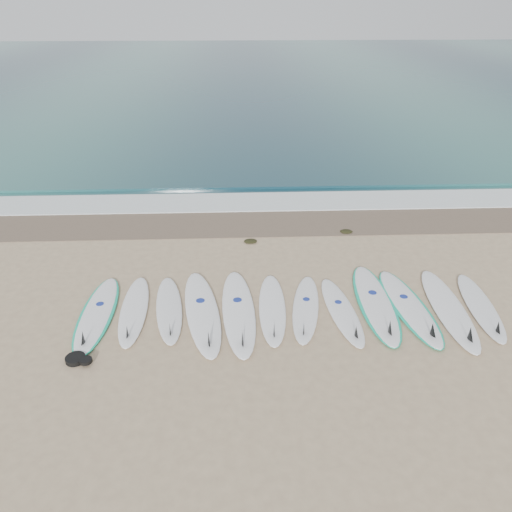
{
  "coord_description": "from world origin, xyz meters",
  "views": [
    {
      "loc": [
        -0.98,
        -7.71,
        5.27
      ],
      "look_at": [
        -0.59,
        1.5,
        0.4
      ],
      "focal_mm": 35.0,
      "sensor_mm": 36.0,
      "label": 1
    }
  ],
  "objects_px": {
    "surfboard_6": "(306,309)",
    "surfboard_11": "(481,307)",
    "surfboard_0": "(97,314)",
    "leash_coil": "(78,359)"
  },
  "relations": [
    {
      "from": "surfboard_6",
      "to": "surfboard_11",
      "type": "distance_m",
      "value": 3.31
    },
    {
      "from": "surfboard_0",
      "to": "leash_coil",
      "type": "bearing_deg",
      "value": -90.2
    },
    {
      "from": "surfboard_0",
      "to": "leash_coil",
      "type": "relative_size",
      "value": 5.6
    },
    {
      "from": "surfboard_0",
      "to": "surfboard_6",
      "type": "distance_m",
      "value": 3.86
    },
    {
      "from": "surfboard_0",
      "to": "surfboard_11",
      "type": "xyz_separation_m",
      "value": [
        7.17,
        -0.08,
        0.0
      ]
    },
    {
      "from": "surfboard_0",
      "to": "surfboard_11",
      "type": "height_order",
      "value": "surfboard_0"
    },
    {
      "from": "surfboard_6",
      "to": "surfboard_11",
      "type": "relative_size",
      "value": 0.98
    },
    {
      "from": "surfboard_6",
      "to": "surfboard_11",
      "type": "xyz_separation_m",
      "value": [
        3.31,
        -0.09,
        0.0
      ]
    },
    {
      "from": "surfboard_0",
      "to": "surfboard_11",
      "type": "distance_m",
      "value": 7.17
    },
    {
      "from": "surfboard_6",
      "to": "surfboard_11",
      "type": "bearing_deg",
      "value": 8.35
    }
  ]
}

